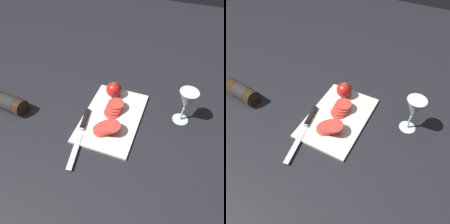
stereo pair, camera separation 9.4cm
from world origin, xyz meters
The scene contains 8 objects.
ground_plane centered at (0.00, 0.00, 0.00)m, with size 3.00×3.00×0.00m, color black.
cutting_board centered at (0.08, 0.03, 0.01)m, with size 0.37×0.25×0.01m.
wine_bottle centered at (-0.02, 0.51, 0.04)m, with size 0.09×0.30×0.08m.
wine_glass centered at (0.18, -0.25, 0.11)m, with size 0.08×0.08×0.17m.
whole_tomato centered at (0.22, 0.07, 0.05)m, with size 0.07×0.07×0.07m.
knife centered at (-0.01, 0.13, 0.02)m, with size 0.30×0.07×0.01m.
tomato_slice_stack_near centered at (0.00, 0.03, 0.03)m, with size 0.08×0.12×0.05m.
tomato_slice_stack_far centered at (0.12, 0.04, 0.03)m, with size 0.10×0.08×0.04m.
Camera 2 is at (-0.48, -0.27, 0.74)m, focal length 35.00 mm.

